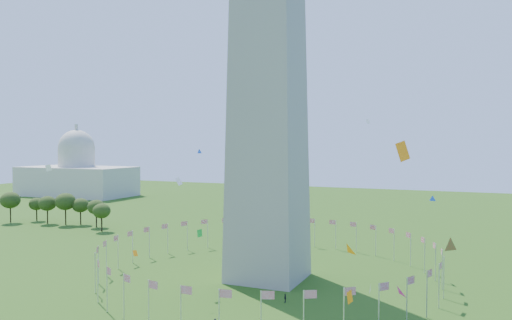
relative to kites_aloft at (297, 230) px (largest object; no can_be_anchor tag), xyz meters
The scene contains 4 objects.
flag_ring 36.71m from the kites_aloft, 120.21° to the left, with size 80.24×80.24×9.00m.
capitol_building 253.74m from the kites_aloft, 141.02° to the left, with size 70.00×35.00×46.00m, color beige, non-canonical shape.
kites_aloft is the anchor object (origin of this frame).
tree_line_west 143.24m from the kites_aloft, 150.53° to the left, with size 55.66×15.42×12.58m.
Camera 1 is at (44.31, -61.65, 33.07)m, focal length 35.00 mm.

